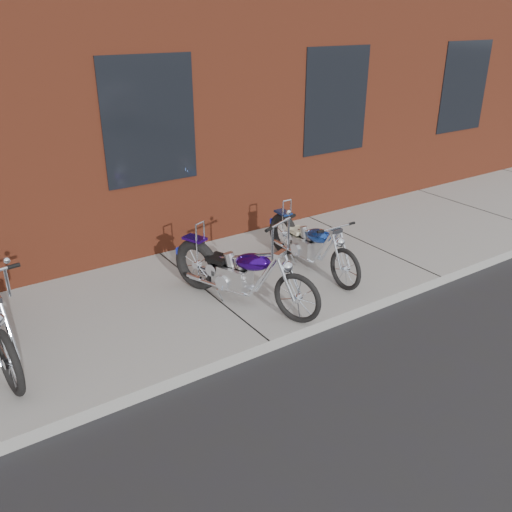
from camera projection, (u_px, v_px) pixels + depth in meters
ground at (269, 352)px, 6.29m from camera, size 120.00×120.00×0.00m
sidewalk at (206, 295)px, 7.39m from camera, size 22.00×3.00×0.15m
chopper_purple at (240, 275)px, 6.89m from camera, size 0.95×2.11×1.26m
chopper_blue at (310, 245)px, 7.85m from camera, size 0.50×2.06×0.89m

